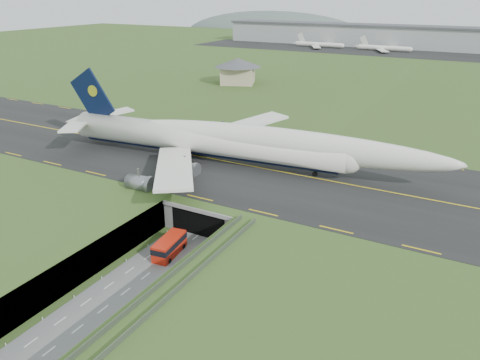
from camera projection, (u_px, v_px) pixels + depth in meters
The scene contains 10 objects.
ground at pixel (174, 255), 84.71m from camera, with size 900.00×900.00×0.00m, color #395321.
airfield_deck at pixel (173, 240), 83.58m from camera, with size 800.00×800.00×6.00m, color gray.
trench_road at pixel (148, 275), 78.57m from camera, with size 12.00×75.00×0.20m, color slate.
taxiway at pixel (256, 167), 109.27m from camera, with size 800.00×44.00×0.18m, color black.
tunnel_portal at pixel (221, 204), 97.05m from camera, with size 17.00×22.30×6.00m.
guideway at pixel (155, 307), 62.28m from camera, with size 3.00×53.00×7.05m.
jumbo_jet at pixel (229, 142), 109.35m from camera, with size 99.94×63.07×20.96m.
shuttle_tram at pixel (169, 246), 84.06m from camera, with size 4.07×8.38×3.27m.
service_building at pixel (238, 69), 205.11m from camera, with size 26.29×26.29×11.04m.
cargo_terminal at pixel (429, 38), 323.16m from camera, with size 320.00×67.00×15.60m.
Camera 1 is at (45.51, -58.74, 44.52)m, focal length 35.00 mm.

